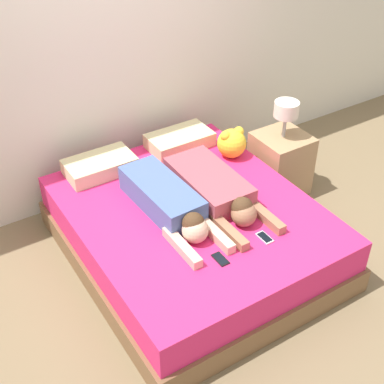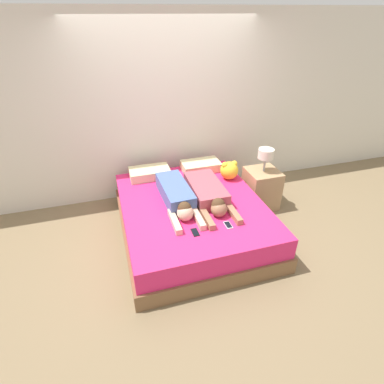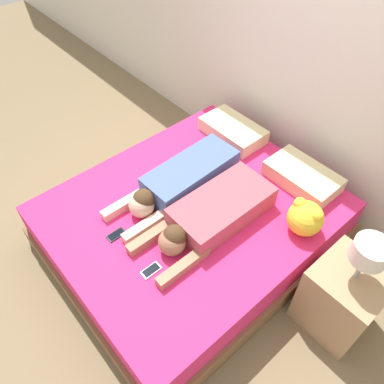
% 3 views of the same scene
% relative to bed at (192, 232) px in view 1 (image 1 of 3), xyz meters
% --- Properties ---
extents(ground_plane, '(12.00, 12.00, 0.00)m').
position_rel_bed_xyz_m(ground_plane, '(0.00, 0.00, -0.23)').
color(ground_plane, '#7F6B4C').
extents(wall_back, '(12.00, 0.06, 2.60)m').
position_rel_bed_xyz_m(wall_back, '(0.00, 1.20, 1.07)').
color(wall_back, silver).
rests_on(wall_back, ground_plane).
extents(bed, '(1.79, 2.10, 0.47)m').
position_rel_bed_xyz_m(bed, '(0.00, 0.00, 0.00)').
color(bed, brown).
rests_on(bed, ground_plane).
extents(pillow_head_left, '(0.57, 0.33, 0.13)m').
position_rel_bed_xyz_m(pillow_head_left, '(-0.39, 0.82, 0.30)').
color(pillow_head_left, beige).
rests_on(pillow_head_left, bed).
extents(pillow_head_right, '(0.57, 0.33, 0.13)m').
position_rel_bed_xyz_m(pillow_head_right, '(0.39, 0.82, 0.30)').
color(pillow_head_right, beige).
rests_on(pillow_head_right, bed).
extents(person_left, '(0.35, 1.12, 0.22)m').
position_rel_bed_xyz_m(person_left, '(-0.18, 0.03, 0.34)').
color(person_left, '#4C66A5').
rests_on(person_left, bed).
extents(person_right, '(0.40, 1.09, 0.22)m').
position_rel_bed_xyz_m(person_right, '(0.22, -0.00, 0.33)').
color(person_right, '#B24C59').
rests_on(person_right, bed).
extents(cell_phone_left, '(0.07, 0.13, 0.01)m').
position_rel_bed_xyz_m(cell_phone_left, '(-0.14, -0.59, 0.24)').
color(cell_phone_left, black).
rests_on(cell_phone_left, bed).
extents(cell_phone_right, '(0.07, 0.13, 0.01)m').
position_rel_bed_xyz_m(cell_phone_right, '(0.25, -0.57, 0.24)').
color(cell_phone_right, silver).
rests_on(cell_phone_right, bed).
extents(plush_toy, '(0.25, 0.25, 0.27)m').
position_rel_bed_xyz_m(plush_toy, '(0.69, 0.44, 0.37)').
color(plush_toy, yellow).
rests_on(plush_toy, bed).
extents(nightstand, '(0.45, 0.45, 0.91)m').
position_rel_bed_xyz_m(nightstand, '(1.16, 0.32, 0.09)').
color(nightstand, tan).
rests_on(nightstand, ground_plane).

